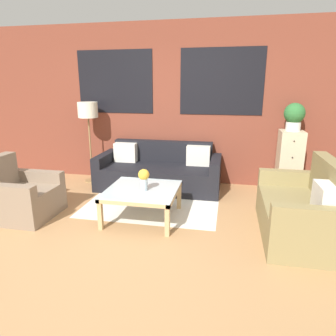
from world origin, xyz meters
The scene contains 11 objects.
ground_plane centered at (0.00, 0.00, 0.00)m, with size 16.00×16.00×0.00m, color #AD7F51.
wall_back_brick centered at (0.00, 2.44, 1.41)m, with size 8.40×0.09×2.80m.
rug centered at (0.03, 1.23, 0.00)m, with size 1.97×1.53×0.00m.
couch_dark centered at (-0.04, 1.95, 0.28)m, with size 2.10×0.88×0.78m.
settee_vintage centered at (2.01, 0.57, 0.31)m, with size 0.80×1.44×0.92m.
armchair_corner centered at (-1.60, 0.41, 0.28)m, with size 0.80×0.79×0.84m.
coffee_table centered at (0.03, 0.67, 0.36)m, with size 0.92×0.92×0.42m.
floor_lamp centered at (-1.36, 2.07, 1.25)m, with size 0.35×0.35×1.46m.
drawer_cabinet centered at (2.12, 2.15, 0.52)m, with size 0.37×0.43×1.04m.
potted_plant centered at (2.12, 2.15, 1.28)m, with size 0.32×0.32×0.44m.
flower_vase centered at (0.07, 0.62, 0.59)m, with size 0.15×0.15×0.28m.
Camera 1 is at (1.11, -2.93, 1.73)m, focal length 32.00 mm.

